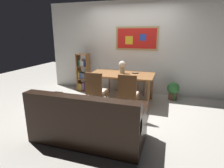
# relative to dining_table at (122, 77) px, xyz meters

# --- Properties ---
(ground_plane) EXTENTS (12.00, 12.00, 0.00)m
(ground_plane) POSITION_rel_dining_table_xyz_m (0.07, -0.59, -0.64)
(ground_plane) COLOR #B7B2A8
(wall_back_with_painting) EXTENTS (5.20, 0.14, 2.60)m
(wall_back_with_painting) POSITION_rel_dining_table_xyz_m (0.07, 0.92, 0.66)
(wall_back_with_painting) COLOR silver
(wall_back_with_painting) RESTS_ON ground_plane
(dining_table) EXTENTS (1.61, 0.92, 0.73)m
(dining_table) POSITION_rel_dining_table_xyz_m (0.00, 0.00, 0.00)
(dining_table) COLOR brown
(dining_table) RESTS_ON ground_plane
(dining_chair_far_left) EXTENTS (0.40, 0.41, 0.91)m
(dining_chair_far_left) POSITION_rel_dining_table_xyz_m (-0.36, 0.83, -0.10)
(dining_chair_far_left) COLOR brown
(dining_chair_far_left) RESTS_ON ground_plane
(dining_chair_far_right) EXTENTS (0.40, 0.41, 0.91)m
(dining_chair_far_right) POSITION_rel_dining_table_xyz_m (0.33, 0.81, -0.10)
(dining_chair_far_right) COLOR brown
(dining_chair_far_right) RESTS_ON ground_plane
(dining_chair_near_right) EXTENTS (0.40, 0.41, 0.91)m
(dining_chair_near_right) POSITION_rel_dining_table_xyz_m (0.36, -0.81, -0.10)
(dining_chair_near_right) COLOR brown
(dining_chair_near_right) RESTS_ON ground_plane
(dining_chair_near_left) EXTENTS (0.40, 0.41, 0.91)m
(dining_chair_near_left) POSITION_rel_dining_table_xyz_m (-0.37, -0.83, -0.10)
(dining_chair_near_left) COLOR brown
(dining_chair_near_left) RESTS_ON ground_plane
(leather_couch) EXTENTS (1.80, 0.84, 0.84)m
(leather_couch) POSITION_rel_dining_table_xyz_m (-0.05, -1.95, -0.33)
(leather_couch) COLOR black
(leather_couch) RESTS_ON ground_plane
(bookshelf) EXTENTS (0.37, 0.28, 1.13)m
(bookshelf) POSITION_rel_dining_table_xyz_m (-1.34, 0.54, -0.14)
(bookshelf) COLOR brown
(bookshelf) RESTS_ON ground_plane
(potted_ivy) EXTENTS (0.31, 0.31, 0.47)m
(potted_ivy) POSITION_rel_dining_table_xyz_m (1.27, 0.53, -0.38)
(potted_ivy) COLOR brown
(potted_ivy) RESTS_ON ground_plane
(flower_vase) EXTENTS (0.18, 0.18, 0.31)m
(flower_vase) POSITION_rel_dining_table_xyz_m (-0.01, 0.06, 0.27)
(flower_vase) COLOR tan
(flower_vase) RESTS_ON dining_table
(tv_remote) EXTENTS (0.16, 0.09, 0.02)m
(tv_remote) POSITION_rel_dining_table_xyz_m (0.32, 0.12, 0.10)
(tv_remote) COLOR black
(tv_remote) RESTS_ON dining_table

